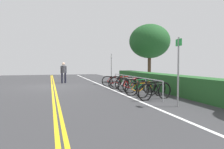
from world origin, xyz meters
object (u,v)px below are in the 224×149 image
bicycle_6 (142,89)px  bicycle_0 (115,81)px  bicycle_3 (130,84)px  pedestrian (64,71)px  bicycle_8 (155,91)px  tree_near_left (150,41)px  bicycle_2 (122,83)px  sign_post_near (111,66)px  bicycle_1 (123,82)px  sign_post_far (178,65)px  bicycle_4 (131,85)px  bicycle_7 (151,89)px  bicycle_5 (139,86)px  bike_rack (133,80)px

bicycle_6 → bicycle_0: bearing=-179.7°
bicycle_3 → pedestrian: (-5.43, -3.36, 0.55)m
bicycle_8 → tree_near_left: 9.08m
bicycle_2 → sign_post_near: sign_post_near is taller
bicycle_1 → sign_post_far: bearing=-1.5°
sign_post_far → bicycle_6: bearing=-177.8°
bicycle_3 → bicycle_4: (0.59, -0.15, 0.00)m
bicycle_0 → bicycle_3: 2.11m
bicycle_7 → bicycle_8: bearing=-14.7°
bicycle_3 → bicycle_5: bicycle_5 is taller
bicycle_4 → tree_near_left: (-5.04, 3.56, 2.94)m
bicycle_0 → bicycle_5: bicycle_5 is taller
bike_rack → bicycle_2: size_ratio=3.80×
bike_rack → bicycle_6: size_ratio=3.82×
bicycle_2 → bicycle_3: 0.67m
bicycle_0 → bicycle_8: bicycle_8 is taller
bicycle_2 → bicycle_8: bearing=0.9°
bicycle_2 → bicycle_7: (3.28, 0.25, 0.02)m
bicycle_3 → bicycle_6: 2.09m
bicycle_3 → sign_post_near: (-3.36, -0.12, 0.97)m
bicycle_0 → sign_post_far: sign_post_far is taller
tree_near_left → sign_post_far: bearing=-20.5°
bicycle_3 → sign_post_near: bearing=-178.0°
bicycle_8 → sign_post_near: (-6.72, 0.03, 0.98)m
bicycle_1 → bicycle_4: (1.97, -0.22, -0.00)m
bicycle_0 → bicycle_1: 0.77m
bicycle_6 → sign_post_near: sign_post_near is taller
bicycle_6 → sign_post_far: 3.05m
pedestrian → bicycle_4: bearing=28.1°
bicycle_7 → tree_near_left: (-7.09, 3.38, 2.92)m
bicycle_3 → bicycle_7: (2.64, 0.04, 0.01)m
bicycle_1 → bicycle_4: 1.98m
bike_rack → bicycle_0: size_ratio=3.70×
bicycle_3 → bicycle_6: bicycle_3 is taller
bicycle_1 → bicycle_6: bicycle_1 is taller
bike_rack → bicycle_8: bike_rack is taller
bicycle_8 → pedestrian: bearing=-160.0°
bicycle_1 → sign_post_near: 2.21m
bicycle_8 → bicycle_6: bearing=-178.4°
bicycle_6 → tree_near_left: (-6.52, 3.60, 2.98)m
bicycle_4 → tree_near_left: size_ratio=0.37×
bicycle_6 → bicycle_8: (1.29, 0.04, 0.04)m
bicycle_4 → sign_post_far: (4.32, 0.06, 1.08)m
bicycle_8 → pedestrian: size_ratio=1.10×
bicycle_7 → bicycle_5: bearing=179.6°
bicycle_4 → sign_post_far: sign_post_far is taller
bicycle_0 → tree_near_left: 5.23m
bicycle_8 → bicycle_1: bearing=177.2°
bicycle_1 → tree_near_left: (-3.07, 3.34, 2.93)m
bicycle_8 → pedestrian: (-8.79, -3.20, 0.56)m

